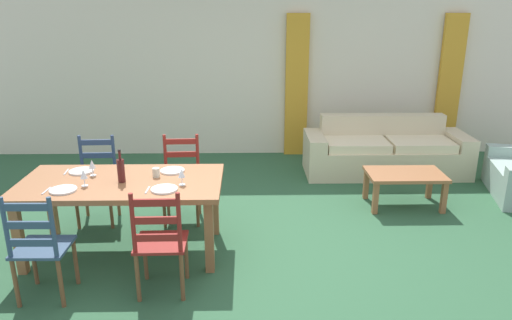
% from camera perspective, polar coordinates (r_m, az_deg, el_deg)
% --- Properties ---
extents(ground_plane, '(9.60, 9.60, 0.02)m').
position_cam_1_polar(ground_plane, '(4.93, -0.89, -10.46)').
color(ground_plane, '#2C5738').
extents(wall_far, '(9.60, 0.16, 2.70)m').
position_cam_1_polar(wall_far, '(7.70, -1.05, 10.67)').
color(wall_far, beige).
rests_on(wall_far, ground_plane).
extents(curtain_panel_left, '(0.35, 0.08, 2.20)m').
position_cam_1_polar(curtain_panel_left, '(7.63, 4.82, 8.65)').
color(curtain_panel_left, gold).
rests_on(curtain_panel_left, ground_plane).
extents(curtain_panel_right, '(0.35, 0.08, 2.20)m').
position_cam_1_polar(curtain_panel_right, '(8.23, 21.85, 8.12)').
color(curtain_panel_right, gold).
rests_on(curtain_panel_right, ground_plane).
extents(dining_table, '(1.90, 0.96, 0.75)m').
position_cam_1_polar(dining_table, '(4.76, -15.59, -3.34)').
color(dining_table, '#985F3A').
rests_on(dining_table, ground_plane).
extents(dining_chair_near_left, '(0.43, 0.41, 0.96)m').
position_cam_1_polar(dining_chair_near_left, '(4.31, -24.18, -9.37)').
color(dining_chair_near_left, '#2F4762').
rests_on(dining_chair_near_left, ground_plane).
extents(dining_chair_near_right, '(0.43, 0.41, 0.96)m').
position_cam_1_polar(dining_chair_near_right, '(4.09, -11.27, -9.50)').
color(dining_chair_near_right, maroon).
rests_on(dining_chair_near_right, ground_plane).
extents(dining_chair_far_left, '(0.43, 0.41, 0.96)m').
position_cam_1_polar(dining_chair_far_left, '(5.62, -18.27, -2.28)').
color(dining_chair_far_left, navy).
rests_on(dining_chair_far_left, ground_plane).
extents(dining_chair_far_right, '(0.44, 0.42, 0.96)m').
position_cam_1_polar(dining_chair_far_right, '(5.44, -8.79, -2.24)').
color(dining_chair_far_right, maroon).
rests_on(dining_chair_far_right, ground_plane).
extents(dinner_plate_near_left, '(0.24, 0.24, 0.02)m').
position_cam_1_polar(dinner_plate_near_left, '(4.64, -21.82, -3.30)').
color(dinner_plate_near_left, white).
rests_on(dinner_plate_near_left, dining_table).
extents(fork_near_left, '(0.03, 0.17, 0.01)m').
position_cam_1_polar(fork_near_left, '(4.70, -23.53, -3.34)').
color(fork_near_left, silver).
rests_on(fork_near_left, dining_table).
extents(dinner_plate_near_right, '(0.24, 0.24, 0.02)m').
position_cam_1_polar(dinner_plate_near_right, '(4.40, -10.79, -3.41)').
color(dinner_plate_near_right, white).
rests_on(dinner_plate_near_right, dining_table).
extents(fork_near_right, '(0.02, 0.17, 0.01)m').
position_cam_1_polar(fork_near_right, '(4.43, -12.70, -3.47)').
color(fork_near_right, silver).
rests_on(fork_near_right, dining_table).
extents(dinner_plate_far_left, '(0.24, 0.24, 0.02)m').
position_cam_1_polar(dinner_plate_far_left, '(5.08, -19.93, -1.25)').
color(dinner_plate_far_left, white).
rests_on(dinner_plate_far_left, dining_table).
extents(fork_far_left, '(0.03, 0.17, 0.01)m').
position_cam_1_polar(fork_far_left, '(5.13, -21.51, -1.31)').
color(fork_far_left, silver).
rests_on(fork_far_left, dining_table).
extents(dinner_plate_far_right, '(0.24, 0.24, 0.02)m').
position_cam_1_polar(dinner_plate_far_right, '(4.87, -9.85, -1.25)').
color(dinner_plate_far_right, white).
rests_on(dinner_plate_far_right, dining_table).
extents(fork_far_right, '(0.02, 0.17, 0.01)m').
position_cam_1_polar(fork_far_right, '(4.89, -11.59, -1.32)').
color(fork_far_right, silver).
rests_on(fork_far_right, dining_table).
extents(wine_bottle, '(0.07, 0.07, 0.32)m').
position_cam_1_polar(wine_bottle, '(4.66, -15.67, -1.14)').
color(wine_bottle, '#471919').
rests_on(wine_bottle, dining_table).
extents(wine_glass_near_left, '(0.06, 0.06, 0.16)m').
position_cam_1_polar(wine_glass_near_left, '(4.66, -19.71, -1.64)').
color(wine_glass_near_left, white).
rests_on(wine_glass_near_left, dining_table).
extents(wine_glass_near_right, '(0.06, 0.06, 0.16)m').
position_cam_1_polar(wine_glass_near_right, '(4.46, -8.79, -1.60)').
color(wine_glass_near_right, white).
rests_on(wine_glass_near_right, dining_table).
extents(wine_glass_far_left, '(0.06, 0.06, 0.16)m').
position_cam_1_polar(wine_glass_far_left, '(4.91, -18.81, -0.53)').
color(wine_glass_far_left, white).
rests_on(wine_glass_far_left, dining_table).
extents(coffee_cup_primary, '(0.07, 0.07, 0.09)m').
position_cam_1_polar(coffee_cup_primary, '(4.73, -11.72, -1.46)').
color(coffee_cup_primary, beige).
rests_on(coffee_cup_primary, dining_table).
extents(couch, '(2.28, 0.80, 0.80)m').
position_cam_1_polar(couch, '(7.18, 14.94, 0.84)').
color(couch, beige).
rests_on(couch, ground_plane).
extents(coffee_table, '(0.90, 0.56, 0.42)m').
position_cam_1_polar(coffee_table, '(6.03, 17.19, -2.03)').
color(coffee_table, '#985F3A').
rests_on(coffee_table, ground_plane).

